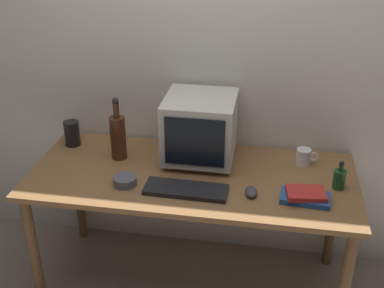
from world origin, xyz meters
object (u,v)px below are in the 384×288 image
at_px(book_stack, 305,196).
at_px(mug, 304,157).
at_px(bottle_short, 339,178).
at_px(computer_mouse, 251,192).
at_px(crt_monitor, 200,128).
at_px(metal_canister, 72,133).
at_px(keyboard, 187,190).
at_px(cd_spindle, 125,181).
at_px(bottle_tall, 118,136).

distance_m(book_stack, mug, 0.37).
xyz_separation_m(bottle_short, book_stack, (-0.17, -0.14, -0.03)).
bearing_deg(computer_mouse, bottle_short, 9.42).
distance_m(crt_monitor, metal_canister, 0.78).
distance_m(keyboard, computer_mouse, 0.32).
height_order(keyboard, cd_spindle, cd_spindle).
xyz_separation_m(computer_mouse, bottle_tall, (-0.76, 0.26, 0.12)).
distance_m(computer_mouse, book_stack, 0.26).
xyz_separation_m(keyboard, bottle_tall, (-0.44, 0.29, 0.13)).
xyz_separation_m(crt_monitor, bottle_short, (0.74, -0.18, -0.14)).
distance_m(keyboard, bottle_short, 0.77).
distance_m(crt_monitor, bottle_tall, 0.46).
xyz_separation_m(book_stack, cd_spindle, (-0.91, -0.01, -0.00)).
xyz_separation_m(crt_monitor, metal_canister, (-0.77, 0.05, -0.12)).
bearing_deg(mug, bottle_tall, -174.44).
bearing_deg(computer_mouse, keyboard, 176.17).
xyz_separation_m(cd_spindle, metal_canister, (-0.44, 0.38, 0.05)).
xyz_separation_m(bottle_short, mug, (-0.17, 0.22, -0.01)).
height_order(keyboard, mug, mug).
distance_m(bottle_short, book_stack, 0.22).
relative_size(bottle_tall, mug, 3.04).
bearing_deg(keyboard, book_stack, 3.38).
bearing_deg(cd_spindle, bottle_short, 8.06).
height_order(keyboard, computer_mouse, computer_mouse).
bearing_deg(bottle_tall, crt_monitor, 7.46).
height_order(computer_mouse, book_stack, book_stack).
height_order(bottle_short, mug, bottle_short).
bearing_deg(mug, bottle_short, -52.89).
distance_m(computer_mouse, metal_canister, 1.14).
bearing_deg(computer_mouse, crt_monitor, 125.29).
relative_size(bottle_tall, book_stack, 1.48).
bearing_deg(bottle_tall, bottle_short, -5.85).
bearing_deg(metal_canister, cd_spindle, -41.13).
height_order(computer_mouse, bottle_tall, bottle_tall).
bearing_deg(computer_mouse, metal_canister, 152.67).
bearing_deg(book_stack, keyboard, -177.85).
relative_size(bottle_tall, metal_canister, 2.43).
height_order(crt_monitor, keyboard, crt_monitor).
bearing_deg(cd_spindle, computer_mouse, 1.10).
xyz_separation_m(crt_monitor, keyboard, (-0.01, -0.35, -0.18)).
bearing_deg(keyboard, bottle_short, 13.71).
bearing_deg(metal_canister, keyboard, -27.41).
xyz_separation_m(mug, cd_spindle, (-0.91, -0.37, -0.02)).
bearing_deg(mug, computer_mouse, -126.13).
height_order(book_stack, mug, mug).
bearing_deg(mug, book_stack, -90.13).
height_order(crt_monitor, mug, crt_monitor).
bearing_deg(book_stack, mug, 89.87).
height_order(keyboard, metal_canister, metal_canister).
relative_size(bottle_short, mug, 1.31).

